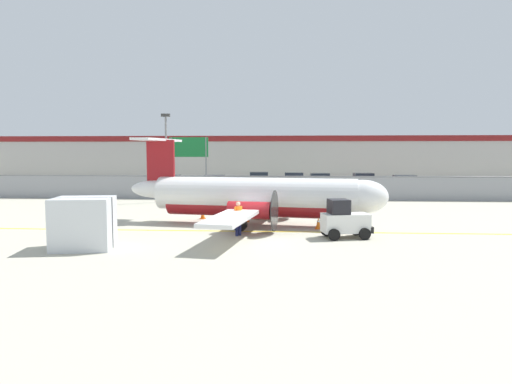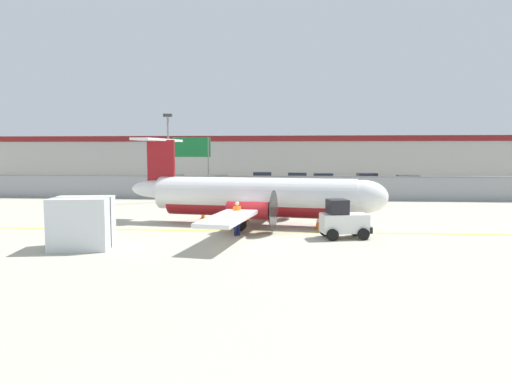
{
  "view_description": "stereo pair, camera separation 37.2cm",
  "coord_description": "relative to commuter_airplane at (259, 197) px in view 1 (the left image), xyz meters",
  "views": [
    {
      "loc": [
        1.82,
        -21.48,
        4.12
      ],
      "look_at": [
        0.08,
        5.1,
        1.8
      ],
      "focal_mm": 32.0,
      "sensor_mm": 36.0,
      "label": 1
    },
    {
      "loc": [
        2.2,
        -21.45,
        4.12
      ],
      "look_at": [
        0.08,
        5.1,
        1.8
      ],
      "focal_mm": 32.0,
      "sensor_mm": 36.0,
      "label": 2
    }
  ],
  "objects": [
    {
      "name": "parked_car_6",
      "position": [
        10.71,
        28.8,
        -0.71
      ],
      "size": [
        4.33,
        2.28,
        1.58
      ],
      "rotation": [
        0.0,
        0.0,
        0.08
      ],
      "color": "red",
      "rests_on": "parking_lot_strip"
    },
    {
      "name": "parked_car_5",
      "position": [
        5.34,
        28.2,
        -0.71
      ],
      "size": [
        4.23,
        2.06,
        1.58
      ],
      "rotation": [
        0.0,
        0.0,
        3.16
      ],
      "color": "silver",
      "rests_on": "parking_lot_strip"
    },
    {
      "name": "traffic_cone_far_left",
      "position": [
        -0.85,
        1.24,
        -1.29
      ],
      "size": [
        0.36,
        0.36,
        0.64
      ],
      "color": "orange",
      "rests_on": "ground"
    },
    {
      "name": "parked_car_7",
      "position": [
        14.01,
        23.92,
        -0.71
      ],
      "size": [
        4.22,
        2.03,
        1.58
      ],
      "rotation": [
        0.0,
        0.0,
        3.15
      ],
      "color": "red",
      "rests_on": "parking_lot_strip"
    },
    {
      "name": "background_building",
      "position": [
        -0.34,
        43.93,
        1.66
      ],
      "size": [
        91.0,
        8.1,
        6.5
      ],
      "color": "beige",
      "rests_on": "ground"
    },
    {
      "name": "traffic_cone_near_left",
      "position": [
        3.24,
        -1.05,
        -1.29
      ],
      "size": [
        0.36,
        0.36,
        0.64
      ],
      "color": "orange",
      "rests_on": "ground"
    },
    {
      "name": "parked_car_2",
      "position": [
        -6.05,
        22.98,
        -0.71
      ],
      "size": [
        4.31,
        2.23,
        1.58
      ],
      "rotation": [
        0.0,
        0.0,
        0.07
      ],
      "color": "black",
      "rests_on": "parking_lot_strip"
    },
    {
      "name": "perimeter_fence",
      "position": [
        -0.34,
        13.94,
        -0.49
      ],
      "size": [
        98.0,
        0.1,
        2.1
      ],
      "color": "gray",
      "rests_on": "ground"
    },
    {
      "name": "parked_car_0",
      "position": [
        -14.12,
        19.0,
        -0.71
      ],
      "size": [
        4.32,
        2.25,
        1.58
      ],
      "rotation": [
        0.0,
        0.0,
        3.22
      ],
      "color": "gray",
      "rests_on": "parking_lot_strip"
    },
    {
      "name": "traffic_cone_near_right",
      "position": [
        -3.66,
        2.25,
        -1.29
      ],
      "size": [
        0.36,
        0.36,
        0.64
      ],
      "color": "orange",
      "rests_on": "ground"
    },
    {
      "name": "highway_sign",
      "position": [
        -7.42,
        15.87,
        2.54
      ],
      "size": [
        3.6,
        0.14,
        5.5
      ],
      "color": "slate",
      "rests_on": "ground"
    },
    {
      "name": "apron_light_pole",
      "position": [
        -8.37,
        11.53,
        2.7
      ],
      "size": [
        0.7,
        0.3,
        7.27
      ],
      "color": "slate",
      "rests_on": "ground"
    },
    {
      "name": "parked_car_3",
      "position": [
        -1.71,
        30.53,
        -0.71
      ],
      "size": [
        4.24,
        2.09,
        1.58
      ],
      "rotation": [
        0.0,
        0.0,
        0.03
      ],
      "color": "#19662D",
      "rests_on": "parking_lot_strip"
    },
    {
      "name": "commuter_airplane",
      "position": [
        0.0,
        0.0,
        0.0
      ],
      "size": [
        14.92,
        16.06,
        4.92
      ],
      "rotation": [
        0.0,
        0.0,
        -0.15
      ],
      "color": "white",
      "rests_on": "ground"
    },
    {
      "name": "ground_plane",
      "position": [
        -0.34,
        -2.06,
        -1.6
      ],
      "size": [
        140.0,
        140.0,
        0.01
      ],
      "color": "#B2AD99"
    },
    {
      "name": "cargo_container",
      "position": [
        -7.15,
        -6.78,
        -0.5
      ],
      "size": [
        2.68,
        2.35,
        2.2
      ],
      "rotation": [
        0.0,
        0.0,
        0.16
      ],
      "color": "silver",
      "rests_on": "ground"
    },
    {
      "name": "baggage_tug",
      "position": [
        4.31,
        -3.58,
        -0.75
      ],
      "size": [
        2.51,
        1.77,
        1.88
      ],
      "rotation": [
        0.0,
        0.0,
        0.21
      ],
      "color": "silver",
      "rests_on": "ground"
    },
    {
      "name": "parked_car_4",
      "position": [
        2.58,
        29.52,
        -0.71
      ],
      "size": [
        4.23,
        2.06,
        1.58
      ],
      "rotation": [
        0.0,
        0.0,
        -0.02
      ],
      "color": "#19662D",
      "rests_on": "parking_lot_strip"
    },
    {
      "name": "parking_lot_strip",
      "position": [
        -0.34,
        25.44,
        -1.54
      ],
      "size": [
        98.0,
        17.0,
        0.12
      ],
      "color": "#38383A",
      "rests_on": "ground"
    },
    {
      "name": "ground_crew_worker",
      "position": [
        -0.86,
        -3.31,
        -0.65
      ],
      "size": [
        0.48,
        0.49,
        1.7
      ],
      "rotation": [
        0.0,
        0.0,
        2.51
      ],
      "color": "#191E4C",
      "rests_on": "ground"
    },
    {
      "name": "parked_car_1",
      "position": [
        -11.17,
        23.04,
        -0.71
      ],
      "size": [
        4.34,
        2.32,
        1.58
      ],
      "rotation": [
        0.0,
        0.0,
        3.24
      ],
      "color": "#19662D",
      "rests_on": "parking_lot_strip"
    }
  ]
}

